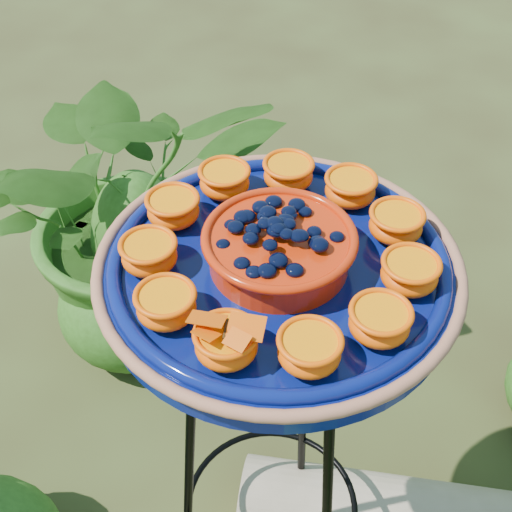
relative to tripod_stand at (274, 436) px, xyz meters
name	(u,v)px	position (x,y,z in m)	size (l,w,h in m)	color
tripod_stand	(274,436)	(0.00, 0.00, 0.00)	(0.40, 0.41, 0.97)	black
feeder_dish	(279,264)	(0.00, 0.00, 0.43)	(0.56, 0.56, 0.12)	#07125A
shrub_back_left	(134,203)	(-0.57, 0.72, -0.14)	(0.80, 0.70, 0.89)	#264D14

